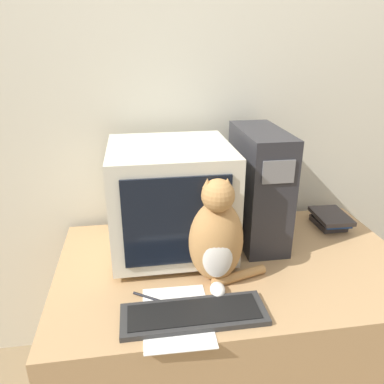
{
  "coord_description": "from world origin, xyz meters",
  "views": [
    {
      "loc": [
        -0.36,
        -0.8,
        1.51
      ],
      "look_at": [
        -0.16,
        0.43,
        1.0
      ],
      "focal_mm": 35.0,
      "sensor_mm": 36.0,
      "label": 1
    }
  ],
  "objects_px": {
    "crt_monitor": "(171,199)",
    "pen": "(153,299)",
    "keyboard": "(194,314)",
    "computer_tower": "(259,186)",
    "book_stack": "(330,219)",
    "cat": "(217,238)"
  },
  "relations": [
    {
      "from": "crt_monitor",
      "to": "cat",
      "type": "bearing_deg",
      "value": -60.46
    },
    {
      "from": "pen",
      "to": "keyboard",
      "type": "bearing_deg",
      "value": -39.95
    },
    {
      "from": "crt_monitor",
      "to": "cat",
      "type": "distance_m",
      "value": 0.28
    },
    {
      "from": "keyboard",
      "to": "computer_tower",
      "type": "bearing_deg",
      "value": 53.3
    },
    {
      "from": "crt_monitor",
      "to": "cat",
      "type": "height_order",
      "value": "crt_monitor"
    },
    {
      "from": "keyboard",
      "to": "book_stack",
      "type": "height_order",
      "value": "book_stack"
    },
    {
      "from": "crt_monitor",
      "to": "book_stack",
      "type": "height_order",
      "value": "crt_monitor"
    },
    {
      "from": "computer_tower",
      "to": "keyboard",
      "type": "xyz_separation_m",
      "value": [
        -0.35,
        -0.47,
        -0.23
      ]
    },
    {
      "from": "cat",
      "to": "pen",
      "type": "relative_size",
      "value": 3.01
    },
    {
      "from": "computer_tower",
      "to": "keyboard",
      "type": "distance_m",
      "value": 0.62
    },
    {
      "from": "book_stack",
      "to": "cat",
      "type": "bearing_deg",
      "value": -151.95
    },
    {
      "from": "computer_tower",
      "to": "book_stack",
      "type": "distance_m",
      "value": 0.43
    },
    {
      "from": "computer_tower",
      "to": "cat",
      "type": "xyz_separation_m",
      "value": [
        -0.24,
        -0.28,
        -0.07
      ]
    },
    {
      "from": "keyboard",
      "to": "cat",
      "type": "xyz_separation_m",
      "value": [
        0.11,
        0.18,
        0.16
      ]
    },
    {
      "from": "crt_monitor",
      "to": "computer_tower",
      "type": "height_order",
      "value": "computer_tower"
    },
    {
      "from": "cat",
      "to": "pen",
      "type": "distance_m",
      "value": 0.29
    },
    {
      "from": "book_stack",
      "to": "pen",
      "type": "xyz_separation_m",
      "value": [
        -0.84,
        -0.41,
        -0.03
      ]
    },
    {
      "from": "crt_monitor",
      "to": "pen",
      "type": "distance_m",
      "value": 0.4
    },
    {
      "from": "crt_monitor",
      "to": "book_stack",
      "type": "relative_size",
      "value": 2.29
    },
    {
      "from": "cat",
      "to": "computer_tower",
      "type": "bearing_deg",
      "value": 56.07
    },
    {
      "from": "cat",
      "to": "book_stack",
      "type": "bearing_deg",
      "value": 34.42
    },
    {
      "from": "cat",
      "to": "crt_monitor",
      "type": "bearing_deg",
      "value": 125.91
    }
  ]
}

